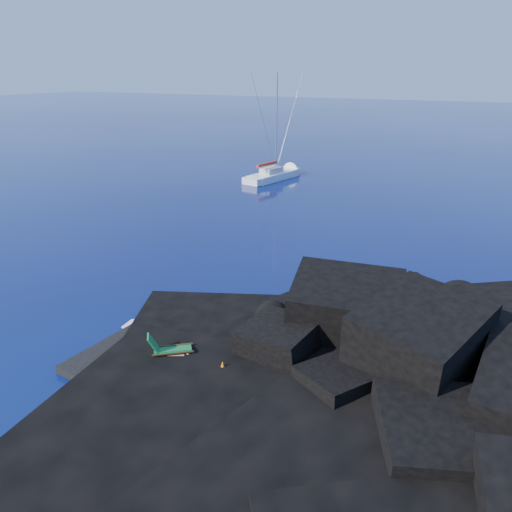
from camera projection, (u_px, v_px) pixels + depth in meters
The scene contains 9 objects.
ground at pixel (92, 350), 22.59m from camera, with size 400.00×400.00×0.00m, color #030333.
headland at pixel (396, 392), 19.72m from camera, with size 24.00×24.00×3.60m, color black, non-canonical shape.
beach at pixel (181, 370), 21.14m from camera, with size 8.50×6.00×0.70m, color black.
surf_foam at pixel (241, 326), 24.71m from camera, with size 10.00×8.00×0.06m, color white, non-canonical shape.
sailboat at pixel (274, 179), 57.38m from camera, with size 2.33×11.11×11.65m, color white, non-canonical shape.
deck_chair at pixel (172, 345), 21.21m from camera, with size 1.81×0.79×1.24m, color #186D33, non-canonical shape.
towel at pixel (176, 359), 21.25m from camera, with size 2.01×0.95×0.05m, color silver.
sunbather at pixel (176, 356), 21.20m from camera, with size 1.91×0.48×0.26m, color tan, non-canonical shape.
marker_cone at pixel (223, 367), 20.27m from camera, with size 0.34×0.34×0.52m, color orange.
Camera 1 is at (15.37, -14.29, 11.99)m, focal length 35.00 mm.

